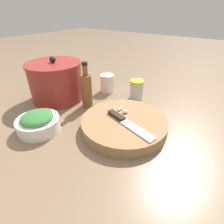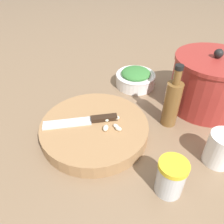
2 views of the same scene
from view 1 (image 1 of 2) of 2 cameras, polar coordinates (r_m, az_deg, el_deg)
ground_plane at (r=0.68m, az=-3.99°, el=-4.44°), size 5.00×5.00×0.00m
cutting_board at (r=0.66m, az=3.95°, el=-3.88°), size 0.32×0.32×0.04m
chef_knife at (r=0.62m, az=4.73°, el=-3.43°), size 0.09×0.22×0.01m
garlic_cloves at (r=0.68m, az=2.43°, el=0.43°), size 0.07×0.07×0.01m
herb_bowl at (r=0.70m, az=-23.00°, el=-3.13°), size 0.16×0.16×0.07m
spice_jar at (r=0.87m, az=7.83°, el=7.31°), size 0.07×0.07×0.10m
coffee_mug at (r=0.95m, az=-1.47°, el=9.46°), size 0.11×0.07×0.09m
oil_bottle at (r=0.79m, az=-8.28°, el=7.25°), size 0.05×0.05×0.20m
stock_pot at (r=0.89m, az=-17.74°, el=9.59°), size 0.25×0.25×0.21m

